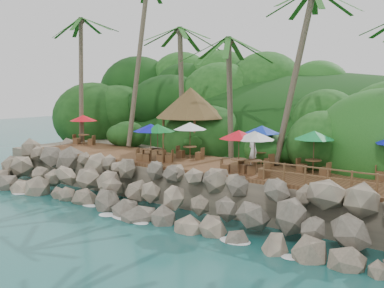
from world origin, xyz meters
The scene contains 12 objects.
ground centered at (0.00, 0.00, 0.00)m, with size 140.00×140.00×0.00m, color #19514F.
land_base centered at (0.00, 16.00, 1.05)m, with size 32.00×25.20×2.10m, color gray.
jungle_hill centered at (0.00, 23.50, 0.00)m, with size 44.80×28.00×15.40m, color #143811.
seawall centered at (0.00, 2.00, 1.15)m, with size 29.00×4.00×2.30m, color gray, non-canonical shape.
terrace centered at (0.00, 6.00, 2.20)m, with size 26.00×5.00×0.20m, color brown.
jungle_foliage centered at (0.00, 15.00, 0.00)m, with size 44.00×16.00×12.00m, color #143811, non-canonical shape.
foam_line centered at (0.00, 0.30, 0.03)m, with size 25.20×0.80×0.06m.
palms centered at (-1.03, 8.85, 11.97)m, with size 30.77×7.26×14.22m.
palapa centered at (-2.94, 9.72, 5.79)m, with size 5.09×5.09×4.60m.
dining_clusters centered at (1.90, 5.91, 4.27)m, with size 25.79×5.35×2.37m.
railing centered at (9.10, 3.65, 2.91)m, with size 6.10×0.10×1.00m.
waiter centered at (3.91, 6.80, 3.19)m, with size 0.65×0.43×1.78m, color white.
Camera 1 is at (17.17, -16.63, 7.14)m, focal length 42.79 mm.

